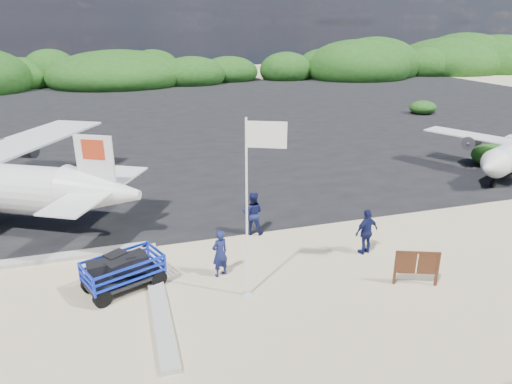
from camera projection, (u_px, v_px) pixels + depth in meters
ground at (311, 300)px, 14.05m from camera, size 160.00×160.00×0.00m
asphalt_apron at (178, 117)px, 40.94m from camera, size 90.00×50.00×0.04m
vegetation_band at (153, 84)px, 63.36m from camera, size 124.00×8.00×4.40m
baggage_cart at (125, 289)px, 14.62m from camera, size 2.95×2.34×1.29m
flagpole at (247, 295)px, 14.27m from camera, size 1.22×0.89×5.61m
signboard at (414, 284)px, 14.85m from camera, size 1.44×0.67×1.23m
crew_a at (220, 253)px, 15.12m from camera, size 0.71×0.60×1.66m
crew_b at (253, 213)px, 18.14m from camera, size 1.06×0.96×1.77m
crew_c at (367, 232)px, 16.59m from camera, size 1.09×0.65×1.73m
aircraft_large at (321, 115)px, 41.93m from camera, size 23.71×23.71×5.24m
aircraft_small at (74, 109)px, 44.66m from camera, size 11.01×11.01×2.97m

